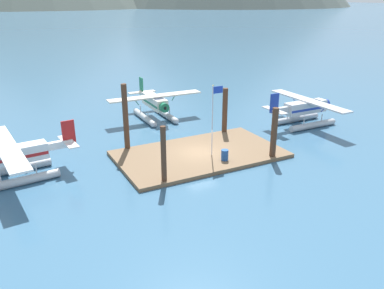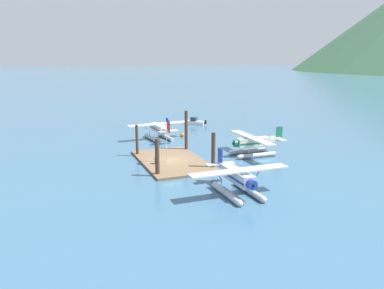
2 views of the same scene
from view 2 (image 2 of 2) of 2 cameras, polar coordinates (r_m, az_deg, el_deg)
name	(u,v)px [view 2 (image 2 of 2)]	position (r m, az deg, el deg)	size (l,w,h in m)	color
ground_plane	(172,162)	(49.04, -3.04, -2.72)	(1200.00, 1200.00, 0.00)	#38607F
dock_platform	(172,161)	(49.00, -3.04, -2.55)	(13.83, 7.98, 0.30)	brown
piling_near_left	(137,141)	(52.13, -8.41, 0.61)	(0.39, 0.39, 4.41)	#4C3323
piling_near_right	(157,158)	(42.87, -5.34, -2.02)	(0.50, 0.50, 4.41)	#4C3323
piling_far_left	(186,131)	(54.27, -0.89, 2.08)	(0.47, 0.47, 5.96)	#4C3323
piling_far_right	(213,151)	(45.45, 3.28, -1.00)	(0.50, 0.50, 4.59)	#4C3323
flagpole	(167,134)	(47.12, -3.91, 1.63)	(0.95, 0.10, 5.94)	silver
fuel_drum	(157,160)	(47.25, -5.40, -2.44)	(0.62, 0.62, 0.88)	#1E4C99
mooring_buoy	(182,135)	(64.74, -1.53, 1.49)	(0.69, 0.69, 0.69)	orange
seaplane_white_port_fwd	(159,130)	(62.62, -5.11, 2.20)	(7.96, 10.49, 3.84)	#B7BABF
seaplane_silver_stbd_fwd	(238,180)	(37.29, 7.07, -5.39)	(7.98, 10.40, 3.84)	#B7BABF
seaplane_cream_bow_centre	(253,144)	(52.67, 9.31, 0.00)	(10.42, 7.98, 3.84)	#B7BABF
boat_white_open_west	(195,122)	(77.02, 0.41, 3.46)	(4.07, 3.99, 1.50)	silver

